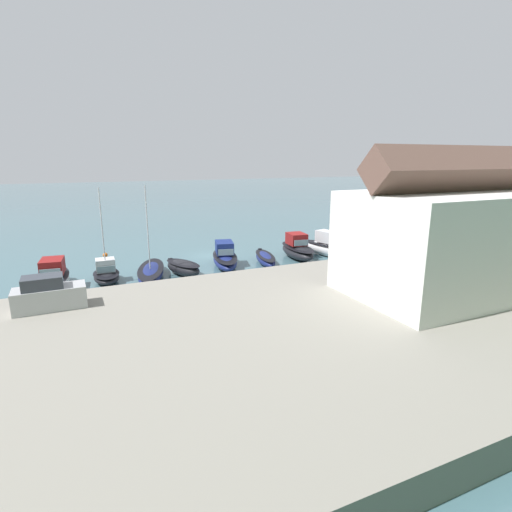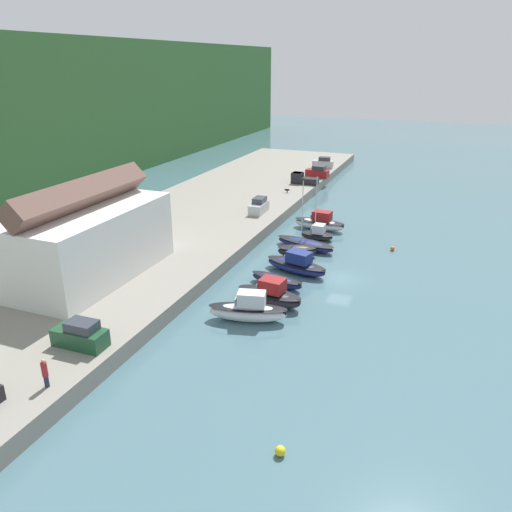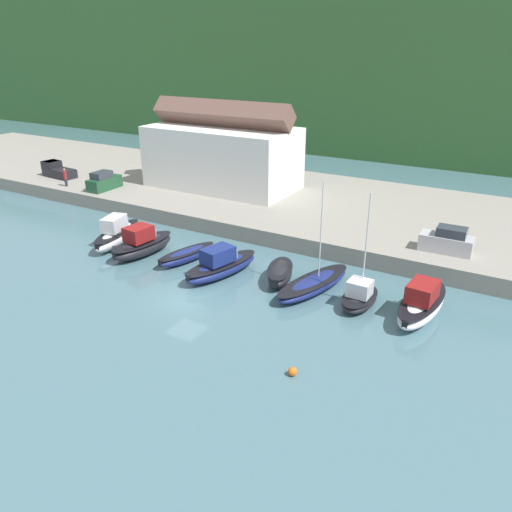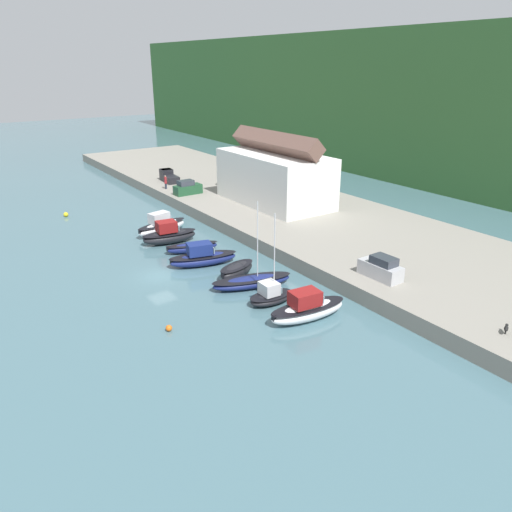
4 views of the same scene
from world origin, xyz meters
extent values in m
plane|color=#476B75|center=(0.00, 0.00, 0.00)|extent=(320.00, 320.00, 0.00)
cube|color=gray|center=(0.00, 23.65, 0.78)|extent=(136.47, 23.07, 1.56)
cube|color=white|center=(-11.89, 23.10, 5.06)|extent=(17.27, 8.88, 7.01)
cube|color=brown|center=(-11.89, 23.10, 10.09)|extent=(17.61, 3.06, 3.06)
ellipsoid|color=white|center=(-12.29, 5.77, 0.78)|extent=(3.58, 7.29, 1.56)
ellipsoid|color=black|center=(-12.29, 5.77, 1.33)|extent=(3.69, 7.45, 0.12)
cube|color=silver|center=(-12.21, 5.42, 2.21)|extent=(2.01, 2.74, 1.29)
cube|color=#8CA5B2|center=(-12.54, 6.76, 2.02)|extent=(1.30, 0.41, 0.65)
cube|color=black|center=(-11.49, 2.52, 1.10)|extent=(0.42, 0.36, 0.56)
ellipsoid|color=black|center=(-8.58, 5.07, 0.74)|extent=(3.06, 6.70, 1.49)
ellipsoid|color=black|center=(-8.58, 5.07, 1.26)|extent=(3.17, 6.84, 0.12)
cube|color=maroon|center=(-8.62, 4.75, 2.12)|extent=(2.02, 2.45, 1.27)
cube|color=#8CA5B2|center=(-8.48, 6.03, 1.93)|extent=(1.61, 0.27, 0.64)
cube|color=black|center=(-8.91, 2.01, 1.04)|extent=(0.39, 0.32, 0.56)
ellipsoid|color=navy|center=(-4.26, 5.86, 0.55)|extent=(2.92, 6.12, 1.10)
ellipsoid|color=black|center=(-4.26, 5.86, 0.94)|extent=(3.00, 6.25, 0.12)
cube|color=black|center=(-4.91, 3.13, 0.77)|extent=(0.41, 0.36, 0.56)
ellipsoid|color=navy|center=(-0.10, 5.02, 0.65)|extent=(3.95, 7.57, 1.29)
ellipsoid|color=black|center=(-0.10, 5.02, 1.10)|extent=(4.07, 7.73, 0.12)
cube|color=navy|center=(-0.18, 4.67, 1.90)|extent=(2.27, 2.87, 1.22)
cube|color=#8CA5B2|center=(0.15, 6.04, 1.72)|extent=(1.52, 0.47, 0.61)
cube|color=black|center=(-0.92, 1.68, 0.91)|extent=(0.42, 0.36, 0.56)
ellipsoid|color=black|center=(4.57, 6.34, 0.69)|extent=(3.31, 4.95, 1.37)
ellipsoid|color=black|center=(4.57, 6.34, 1.17)|extent=(3.41, 5.06, 0.12)
cube|color=black|center=(5.31, 4.29, 0.96)|extent=(0.43, 0.39, 0.56)
ellipsoid|color=navy|center=(7.55, 6.19, 0.54)|extent=(4.06, 8.13, 1.07)
ellipsoid|color=black|center=(7.55, 6.19, 0.91)|extent=(4.19, 8.30, 0.12)
cylinder|color=silver|center=(7.69, 6.76, 4.80)|extent=(0.10, 0.10, 7.46)
ellipsoid|color=black|center=(11.38, 5.70, 0.48)|extent=(2.23, 4.26, 0.95)
ellipsoid|color=black|center=(11.38, 5.70, 0.81)|extent=(2.32, 4.34, 0.12)
cube|color=silver|center=(11.38, 5.49, 1.52)|extent=(1.63, 1.51, 1.14)
cube|color=#8CA5B2|center=(11.40, 6.38, 1.35)|extent=(1.44, 0.13, 0.57)
cylinder|color=silver|center=(11.39, 6.02, 4.67)|extent=(0.10, 0.10, 7.44)
ellipsoid|color=silver|center=(15.57, 6.52, 0.70)|extent=(2.91, 7.26, 1.41)
ellipsoid|color=black|center=(15.57, 6.52, 1.20)|extent=(3.02, 7.40, 0.12)
cube|color=maroon|center=(15.54, 6.17, 2.04)|extent=(1.93, 2.62, 1.25)
cube|color=#8CA5B2|center=(15.67, 7.55, 1.85)|extent=(1.55, 0.24, 0.63)
cube|color=black|center=(15.27, 3.17, 0.99)|extent=(0.38, 0.31, 0.56)
cube|color=#1E4C2D|center=(-23.28, 15.09, 2.26)|extent=(1.91, 4.25, 1.40)
cube|color=#333842|center=(-23.27, 14.77, 3.34)|extent=(1.59, 2.35, 0.76)
cube|color=#B7B7BC|center=(15.28, 15.44, 2.26)|extent=(4.24, 1.90, 1.40)
cube|color=#333842|center=(15.59, 15.45, 3.34)|extent=(2.34, 1.58, 0.76)
cylinder|color=#232838|center=(-28.31, 13.73, 1.98)|extent=(0.32, 0.32, 0.85)
cylinder|color=maroon|center=(-28.31, 13.73, 2.93)|extent=(0.40, 0.40, 1.05)
sphere|color=tan|center=(-28.31, 13.73, 3.58)|extent=(0.24, 0.24, 0.24)
sphere|color=orange|center=(10.83, -4.10, 0.27)|extent=(0.53, 0.53, 0.53)
sphere|color=yellow|center=(-26.90, -2.37, 0.33)|extent=(0.65, 0.65, 0.65)
camera|label=1|loc=(13.18, 42.35, 10.78)|focal=28.00mm
camera|label=2|loc=(-49.16, -9.63, 22.02)|focal=35.00mm
camera|label=3|loc=(20.80, -25.55, 17.63)|focal=35.00mm
camera|label=4|loc=(44.16, -18.24, 20.35)|focal=35.00mm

